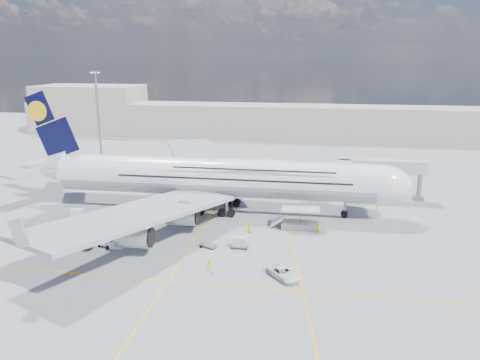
# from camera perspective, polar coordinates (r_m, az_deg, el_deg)

# --- Properties ---
(ground) EXTENTS (300.00, 300.00, 0.00)m
(ground) POSITION_cam_1_polar(r_m,az_deg,el_deg) (83.31, -4.57, -5.90)
(ground) COLOR gray
(ground) RESTS_ON ground
(taxi_line_main) EXTENTS (0.25, 220.00, 0.01)m
(taxi_line_main) POSITION_cam_1_polar(r_m,az_deg,el_deg) (83.31, -4.57, -5.90)
(taxi_line_main) COLOR yellow
(taxi_line_main) RESTS_ON ground
(taxi_line_cross) EXTENTS (120.00, 0.25, 0.01)m
(taxi_line_cross) POSITION_cam_1_polar(r_m,az_deg,el_deg) (65.73, -8.77, -12.02)
(taxi_line_cross) COLOR yellow
(taxi_line_cross) RESTS_ON ground
(taxi_line_diag) EXTENTS (14.16, 99.06, 0.01)m
(taxi_line_diag) POSITION_cam_1_polar(r_m,az_deg,el_deg) (90.65, 5.60, -4.16)
(taxi_line_diag) COLOR yellow
(taxi_line_diag) RESTS_ON ground
(airliner) EXTENTS (77.26, 79.15, 23.71)m
(airliner) POSITION_cam_1_polar(r_m,az_deg,el_deg) (90.45, -3.01, 0.39)
(airliner) COLOR white
(airliner) RESTS_ON ground
(jet_bridge) EXTENTS (18.80, 12.10, 8.50)m
(jet_bridge) POSITION_cam_1_polar(r_m,az_deg,el_deg) (99.71, 15.22, 1.25)
(jet_bridge) COLOR #B7B7BC
(jet_bridge) RESTS_ON ground
(cargo_loader) EXTENTS (8.53, 3.20, 3.67)m
(cargo_loader) POSITION_cam_1_polar(r_m,az_deg,el_deg) (83.43, 7.23, -5.03)
(cargo_loader) COLOR silver
(cargo_loader) RESTS_ON ground
(light_mast) EXTENTS (3.00, 0.70, 25.50)m
(light_mast) POSITION_cam_1_polar(r_m,az_deg,el_deg) (135.15, -16.87, 7.38)
(light_mast) COLOR gray
(light_mast) RESTS_ON ground
(terminal) EXTENTS (180.00, 16.00, 12.00)m
(terminal) POSITION_cam_1_polar(r_m,az_deg,el_deg) (173.18, 2.87, 7.15)
(terminal) COLOR #B2AD9E
(terminal) RESTS_ON ground
(hangar) EXTENTS (40.00, 22.00, 18.00)m
(hangar) POSITION_cam_1_polar(r_m,az_deg,el_deg) (197.83, -17.76, 8.32)
(hangar) COLOR #B2AD9E
(hangar) RESTS_ON ground
(tree_line) EXTENTS (160.00, 6.00, 8.00)m
(tree_line) POSITION_cam_1_polar(r_m,az_deg,el_deg) (218.05, 14.82, 7.77)
(tree_line) COLOR #193814
(tree_line) RESTS_ON ground
(dolly_row_a) EXTENTS (2.93, 1.73, 1.78)m
(dolly_row_a) POSITION_cam_1_polar(r_m,az_deg,el_deg) (93.01, -19.20, -3.84)
(dolly_row_a) COLOR gray
(dolly_row_a) RESTS_ON ground
(dolly_row_b) EXTENTS (2.86, 1.90, 0.39)m
(dolly_row_b) POSITION_cam_1_polar(r_m,az_deg,el_deg) (78.49, -15.92, -7.58)
(dolly_row_b) COLOR gray
(dolly_row_b) RESTS_ON ground
(dolly_row_c) EXTENTS (2.93, 2.12, 1.67)m
(dolly_row_c) POSITION_cam_1_polar(r_m,az_deg,el_deg) (78.86, -18.48, -7.21)
(dolly_row_c) COLOR gray
(dolly_row_c) RESTS_ON ground
(dolly_back) EXTENTS (2.69, 1.49, 1.68)m
(dolly_back) POSITION_cam_1_polar(r_m,az_deg,el_deg) (83.21, -20.03, -6.17)
(dolly_back) COLOR gray
(dolly_back) RESTS_ON ground
(dolly_nose_far) EXTENTS (2.99, 2.37, 0.39)m
(dolly_nose_far) POSITION_cam_1_polar(r_m,az_deg,el_deg) (75.44, -3.91, -7.94)
(dolly_nose_far) COLOR gray
(dolly_nose_far) RESTS_ON ground
(dolly_nose_near) EXTENTS (2.89, 1.59, 1.81)m
(dolly_nose_near) POSITION_cam_1_polar(r_m,az_deg,el_deg) (74.75, -0.07, -7.57)
(dolly_nose_near) COLOR gray
(dolly_nose_near) RESTS_ON ground
(baggage_tug) EXTENTS (2.77, 1.40, 1.70)m
(baggage_tug) POSITION_cam_1_polar(r_m,az_deg,el_deg) (77.23, -15.05, -7.53)
(baggage_tug) COLOR white
(baggage_tug) RESTS_ON ground
(catering_truck_inner) EXTENTS (6.13, 3.01, 3.52)m
(catering_truck_inner) POSITION_cam_1_polar(r_m,az_deg,el_deg) (105.62, -9.97, -0.60)
(catering_truck_inner) COLOR gray
(catering_truck_inner) RESTS_ON ground
(catering_truck_outer) EXTENTS (7.22, 3.97, 4.07)m
(catering_truck_outer) POSITION_cam_1_polar(r_m,az_deg,el_deg) (123.04, -10.48, 1.72)
(catering_truck_outer) COLOR gray
(catering_truck_outer) RESTS_ON ground
(service_van) EXTENTS (5.37, 5.67, 1.49)m
(service_van) POSITION_cam_1_polar(r_m,az_deg,el_deg) (65.60, 5.25, -11.23)
(service_van) COLOR white
(service_van) RESTS_ON ground
(crew_nose) EXTENTS (0.74, 0.69, 1.69)m
(crew_nose) POSITION_cam_1_polar(r_m,az_deg,el_deg) (95.89, 16.35, -3.11)
(crew_nose) COLOR #96E217
(crew_nose) RESTS_ON ground
(crew_loader) EXTENTS (1.16, 1.21, 1.96)m
(crew_loader) POSITION_cam_1_polar(r_m,az_deg,el_deg) (81.28, 9.52, -5.88)
(crew_loader) COLOR #E0F419
(crew_loader) RESTS_ON ground
(crew_wing) EXTENTS (0.96, 1.16, 1.85)m
(crew_wing) POSITION_cam_1_polar(r_m,az_deg,el_deg) (87.38, -12.49, -4.57)
(crew_wing) COLOR #CAFF1A
(crew_wing) RESTS_ON ground
(crew_van) EXTENTS (0.86, 1.06, 1.86)m
(crew_van) POSITION_cam_1_polar(r_m,az_deg,el_deg) (80.91, 1.14, -5.80)
(crew_van) COLOR #C7E418
(crew_van) RESTS_ON ground
(crew_tug) EXTENTS (1.19, 0.72, 1.80)m
(crew_tug) POSITION_cam_1_polar(r_m,az_deg,el_deg) (67.25, -3.76, -10.36)
(crew_tug) COLOR #9DED19
(crew_tug) RESTS_ON ground
(cone_nose) EXTENTS (0.46, 0.46, 0.58)m
(cone_nose) POSITION_cam_1_polar(r_m,az_deg,el_deg) (88.14, 13.67, -4.91)
(cone_nose) COLOR orange
(cone_nose) RESTS_ON ground
(cone_wing_left_inner) EXTENTS (0.45, 0.45, 0.57)m
(cone_wing_left_inner) POSITION_cam_1_polar(r_m,az_deg,el_deg) (109.99, -4.39, -0.53)
(cone_wing_left_inner) COLOR orange
(cone_wing_left_inner) RESTS_ON ground
(cone_wing_left_outer) EXTENTS (0.40, 0.40, 0.51)m
(cone_wing_left_outer) POSITION_cam_1_polar(r_m,az_deg,el_deg) (117.74, -10.66, 0.28)
(cone_wing_left_outer) COLOR orange
(cone_wing_left_outer) RESTS_ON ground
(cone_wing_right_inner) EXTENTS (0.41, 0.41, 0.53)m
(cone_wing_right_inner) POSITION_cam_1_polar(r_m,az_deg,el_deg) (78.48, -11.54, -7.33)
(cone_wing_right_inner) COLOR orange
(cone_wing_right_inner) RESTS_ON ground
(cone_wing_right_outer) EXTENTS (0.45, 0.45, 0.58)m
(cone_wing_right_outer) POSITION_cam_1_polar(r_m,az_deg,el_deg) (70.69, -20.19, -10.56)
(cone_wing_right_outer) COLOR orange
(cone_wing_right_outer) RESTS_ON ground
(cone_tail) EXTENTS (0.44, 0.44, 0.56)m
(cone_tail) POSITION_cam_1_polar(r_m,az_deg,el_deg) (104.99, -19.31, -2.12)
(cone_tail) COLOR orange
(cone_tail) RESTS_ON ground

